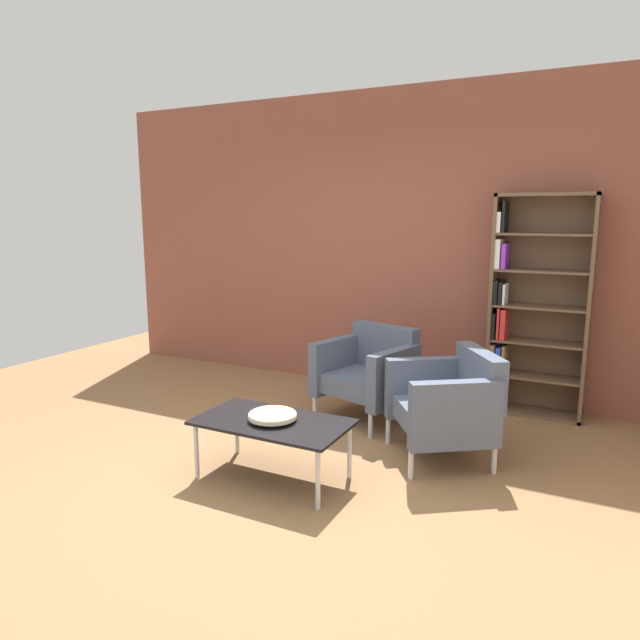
{
  "coord_description": "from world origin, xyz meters",
  "views": [
    {
      "loc": [
        1.9,
        -2.9,
        1.73
      ],
      "look_at": [
        0.01,
        0.84,
        0.95
      ],
      "focal_mm": 32.09,
      "sensor_mm": 36.0,
      "label": 1
    }
  ],
  "objects_px": {
    "bookshelf_tall": "(531,309)",
    "coffee_table_low": "(273,425)",
    "armchair_by_bookshelf": "(448,402)",
    "decorative_bowl": "(272,415)",
    "armchair_corner_red": "(369,371)"
  },
  "relations": [
    {
      "from": "coffee_table_low",
      "to": "decorative_bowl",
      "type": "distance_m",
      "value": 0.07
    },
    {
      "from": "decorative_bowl",
      "to": "armchair_corner_red",
      "type": "distance_m",
      "value": 1.36
    },
    {
      "from": "bookshelf_tall",
      "to": "armchair_by_bookshelf",
      "type": "height_order",
      "value": "bookshelf_tall"
    },
    {
      "from": "bookshelf_tall",
      "to": "armchair_corner_red",
      "type": "distance_m",
      "value": 1.5
    },
    {
      "from": "armchair_by_bookshelf",
      "to": "armchair_corner_red",
      "type": "relative_size",
      "value": 1.09
    },
    {
      "from": "armchair_corner_red",
      "to": "armchair_by_bookshelf",
      "type": "bearing_deg",
      "value": -15.99
    },
    {
      "from": "coffee_table_low",
      "to": "armchair_corner_red",
      "type": "relative_size",
      "value": 1.16
    },
    {
      "from": "decorative_bowl",
      "to": "armchair_by_bookshelf",
      "type": "relative_size",
      "value": 0.34
    },
    {
      "from": "bookshelf_tall",
      "to": "coffee_table_low",
      "type": "height_order",
      "value": "bookshelf_tall"
    },
    {
      "from": "decorative_bowl",
      "to": "armchair_by_bookshelf",
      "type": "distance_m",
      "value": 1.27
    },
    {
      "from": "armchair_by_bookshelf",
      "to": "coffee_table_low",
      "type": "bearing_deg",
      "value": -82.52
    },
    {
      "from": "decorative_bowl",
      "to": "armchair_corner_red",
      "type": "height_order",
      "value": "armchair_corner_red"
    },
    {
      "from": "coffee_table_low",
      "to": "armchair_by_bookshelf",
      "type": "bearing_deg",
      "value": 42.06
    },
    {
      "from": "bookshelf_tall",
      "to": "armchair_corner_red",
      "type": "xyz_separation_m",
      "value": [
        -1.18,
        -0.76,
        -0.51
      ]
    },
    {
      "from": "bookshelf_tall",
      "to": "coffee_table_low",
      "type": "relative_size",
      "value": 1.9
    }
  ]
}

